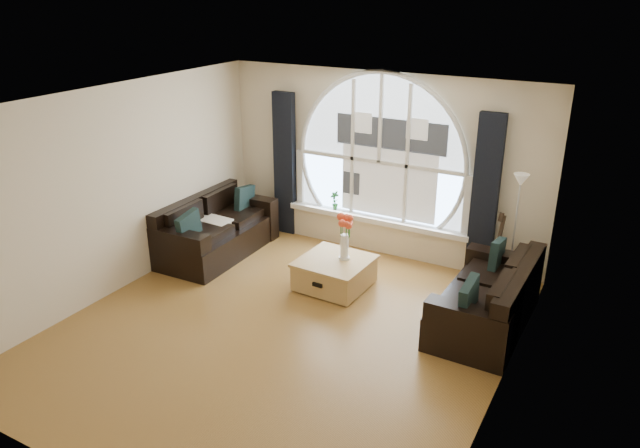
% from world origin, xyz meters
% --- Properties ---
extents(ground, '(5.00, 5.50, 0.01)m').
position_xyz_m(ground, '(0.00, 0.00, 0.00)').
color(ground, brown).
rests_on(ground, ground).
extents(ceiling, '(5.00, 5.50, 0.01)m').
position_xyz_m(ceiling, '(0.00, 0.00, 2.70)').
color(ceiling, silver).
rests_on(ceiling, ground).
extents(wall_back, '(5.00, 0.01, 2.70)m').
position_xyz_m(wall_back, '(0.00, 2.75, 1.35)').
color(wall_back, beige).
rests_on(wall_back, ground).
extents(wall_front, '(5.00, 0.01, 2.70)m').
position_xyz_m(wall_front, '(0.00, -2.75, 1.35)').
color(wall_front, beige).
rests_on(wall_front, ground).
extents(wall_left, '(0.01, 5.50, 2.70)m').
position_xyz_m(wall_left, '(-2.50, 0.00, 1.35)').
color(wall_left, beige).
rests_on(wall_left, ground).
extents(wall_right, '(0.01, 5.50, 2.70)m').
position_xyz_m(wall_right, '(2.50, 0.00, 1.35)').
color(wall_right, beige).
rests_on(wall_right, ground).
extents(attic_slope, '(0.92, 5.50, 0.72)m').
position_xyz_m(attic_slope, '(2.20, 0.00, 2.35)').
color(attic_slope, silver).
rests_on(attic_slope, ground).
extents(arched_window, '(2.60, 0.06, 2.15)m').
position_xyz_m(arched_window, '(0.00, 2.72, 1.62)').
color(arched_window, silver).
rests_on(arched_window, wall_back).
extents(window_sill, '(2.90, 0.22, 0.08)m').
position_xyz_m(window_sill, '(0.00, 2.65, 0.51)').
color(window_sill, white).
rests_on(window_sill, wall_back).
extents(window_frame, '(2.76, 0.08, 2.15)m').
position_xyz_m(window_frame, '(0.00, 2.69, 1.62)').
color(window_frame, white).
rests_on(window_frame, wall_back).
extents(neighbor_house, '(1.70, 0.02, 1.50)m').
position_xyz_m(neighbor_house, '(0.15, 2.71, 1.50)').
color(neighbor_house, silver).
rests_on(neighbor_house, wall_back).
extents(curtain_left, '(0.35, 0.12, 2.30)m').
position_xyz_m(curtain_left, '(-1.60, 2.63, 1.15)').
color(curtain_left, black).
rests_on(curtain_left, ground).
extents(curtain_right, '(0.35, 0.12, 2.30)m').
position_xyz_m(curtain_right, '(1.60, 2.63, 1.15)').
color(curtain_right, black).
rests_on(curtain_right, ground).
extents(sofa_left, '(1.01, 1.95, 0.86)m').
position_xyz_m(sofa_left, '(-2.05, 1.39, 0.40)').
color(sofa_left, black).
rests_on(sofa_left, ground).
extents(sofa_right, '(0.97, 1.87, 0.82)m').
position_xyz_m(sofa_right, '(2.04, 1.28, 0.40)').
color(sofa_right, black).
rests_on(sofa_right, ground).
extents(coffee_chest, '(0.94, 0.94, 0.44)m').
position_xyz_m(coffee_chest, '(0.01, 1.28, 0.22)').
color(coffee_chest, tan).
rests_on(coffee_chest, ground).
extents(throw_blanket, '(0.58, 0.58, 0.10)m').
position_xyz_m(throw_blanket, '(-2.08, 1.24, 0.50)').
color(throw_blanket, silver).
rests_on(throw_blanket, sofa_left).
extents(vase_flowers, '(0.24, 0.24, 0.70)m').
position_xyz_m(vase_flowers, '(0.11, 1.37, 0.79)').
color(vase_flowers, white).
rests_on(vase_flowers, coffee_chest).
extents(floor_lamp, '(0.24, 0.24, 1.60)m').
position_xyz_m(floor_lamp, '(2.08, 2.42, 0.80)').
color(floor_lamp, '#B2B2B2').
rests_on(floor_lamp, ground).
extents(guitar, '(0.42, 0.34, 1.06)m').
position_xyz_m(guitar, '(1.90, 2.48, 0.53)').
color(guitar, brown).
rests_on(guitar, ground).
extents(potted_plant, '(0.18, 0.15, 0.29)m').
position_xyz_m(potted_plant, '(-0.71, 2.65, 0.69)').
color(potted_plant, '#1E6023').
rests_on(potted_plant, window_sill).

